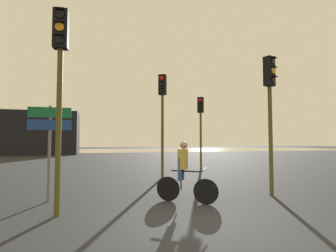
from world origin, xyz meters
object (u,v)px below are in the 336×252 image
(direction_sign_post, at_px, (50,135))
(cyclist, at_px, (184,171))
(traffic_light_near_right, at_px, (270,98))
(traffic_light_near_left, at_px, (60,71))
(distant_building, at_px, (31,133))
(traffic_light_center, at_px, (162,106))
(traffic_light_far_right, at_px, (201,119))

(direction_sign_post, relative_size, cyclist, 1.60)
(traffic_light_near_right, distance_m, traffic_light_near_left, 5.93)
(traffic_light_near_right, relative_size, traffic_light_near_left, 0.91)
(distant_building, distance_m, direction_sign_post, 26.36)
(distant_building, bearing_deg, direction_sign_post, -75.33)
(traffic_light_near_left, xyz_separation_m, direction_sign_post, (-0.45, 1.46, -1.41))
(distant_building, xyz_separation_m, traffic_light_near_left, (7.12, -26.96, 0.71))
(distant_building, height_order, direction_sign_post, distant_building)
(traffic_light_near_right, distance_m, direction_sign_post, 6.48)
(traffic_light_near_right, height_order, direction_sign_post, traffic_light_near_right)
(traffic_light_near_right, distance_m, traffic_light_center, 4.93)
(traffic_light_far_right, relative_size, traffic_light_near_left, 0.90)
(traffic_light_near_right, xyz_separation_m, cyclist, (-2.81, -0.19, -2.12))
(traffic_light_near_right, xyz_separation_m, traffic_light_center, (-2.38, 4.31, 0.23))
(traffic_light_near_right, height_order, traffic_light_near_left, traffic_light_near_left)
(traffic_light_center, bearing_deg, cyclist, 114.46)
(traffic_light_near_right, distance_m, cyclist, 3.52)
(traffic_light_far_right, relative_size, cyclist, 2.55)
(distant_building, height_order, traffic_light_near_right, distant_building)
(traffic_light_center, height_order, cyclist, traffic_light_center)
(traffic_light_near_left, bearing_deg, distant_building, -71.62)
(cyclist, bearing_deg, traffic_light_near_right, 129.58)
(traffic_light_far_right, distance_m, traffic_light_near_left, 10.15)
(distant_building, height_order, traffic_light_far_right, distant_building)
(traffic_light_center, xyz_separation_m, traffic_light_far_right, (2.91, 2.86, -0.28))
(distant_building, distance_m, traffic_light_far_right, 23.41)
(traffic_light_near_right, height_order, cyclist, traffic_light_near_right)
(distant_building, distance_m, traffic_light_near_left, 27.89)
(traffic_light_center, height_order, traffic_light_near_left, traffic_light_near_left)
(traffic_light_center, xyz_separation_m, cyclist, (-0.43, -4.49, -2.35))
(direction_sign_post, xyz_separation_m, cyclist, (3.53, -0.95, -0.97))
(distant_building, bearing_deg, traffic_light_far_right, -54.67)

